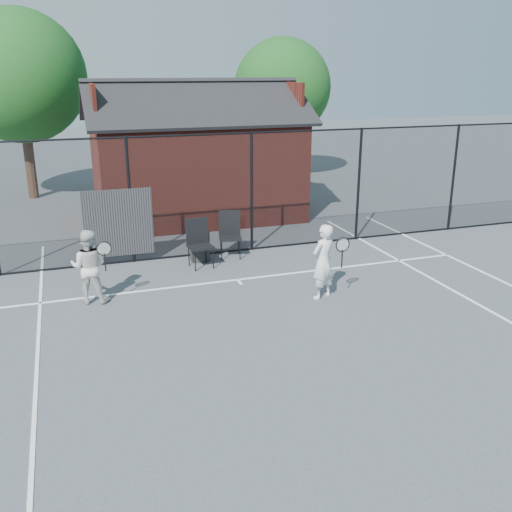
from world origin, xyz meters
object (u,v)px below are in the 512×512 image
object	(u,v)px
chair_left	(201,245)
waste_bin	(200,246)
clubhouse	(196,165)
chair_right	(230,236)
player_front	(323,262)
player_back	(89,266)

from	to	relation	value
chair_left	waste_bin	world-z (taller)	chair_left
clubhouse	chair_right	xyz separation A→B (m)	(-0.19, -4.40, -1.05)
chair_left	chair_right	world-z (taller)	chair_right
player_front	waste_bin	bearing A→B (deg)	119.80
player_front	chair_left	xyz separation A→B (m)	(-1.89, 2.63, -0.22)
chair_right	waste_bin	xyz separation A→B (m)	(-0.77, 0.00, -0.20)
player_front	player_back	size ratio (longest dim) A/B	1.03
clubhouse	player_back	size ratio (longest dim) A/B	4.36
clubhouse	chair_left	bearing A→B (deg)	-102.16
waste_bin	chair_right	bearing A→B (deg)	0.00
player_front	waste_bin	size ratio (longest dim) A/B	2.18
chair_left	chair_right	xyz separation A→B (m)	(0.86, 0.50, 0.00)
player_front	player_back	distance (m)	4.64
clubhouse	chair_left	xyz separation A→B (m)	(-1.06, -4.90, -1.05)
chair_left	waste_bin	bearing A→B (deg)	72.59
player_back	waste_bin	world-z (taller)	player_back
chair_left	waste_bin	xyz separation A→B (m)	(0.10, 0.50, -0.20)
chair_right	waste_bin	bearing A→B (deg)	-167.26
clubhouse	player_front	bearing A→B (deg)	-83.69
player_back	clubhouse	bearing A→B (deg)	59.89
waste_bin	clubhouse	bearing A→B (deg)	77.69
player_front	waste_bin	world-z (taller)	player_front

